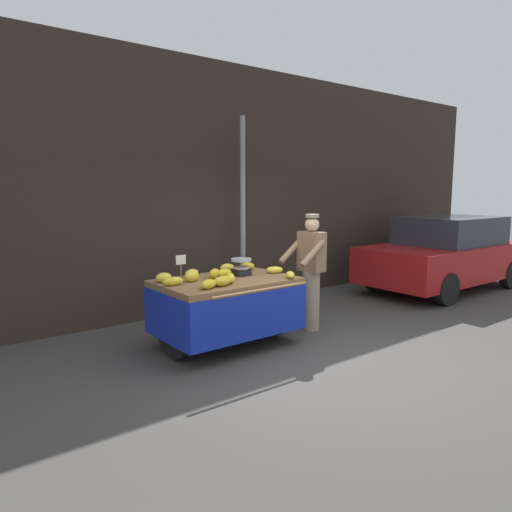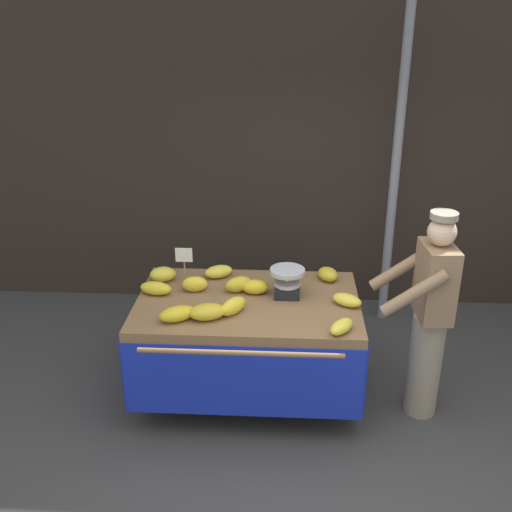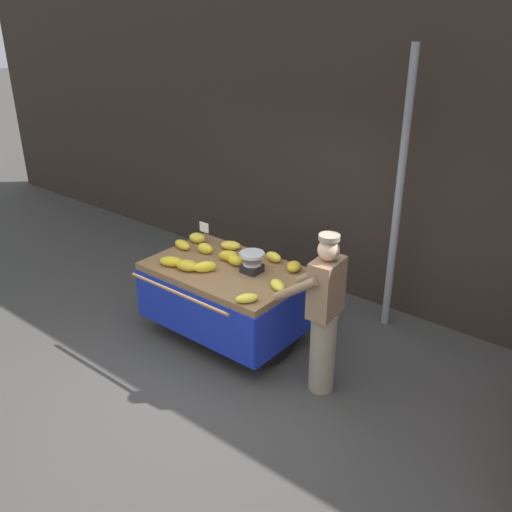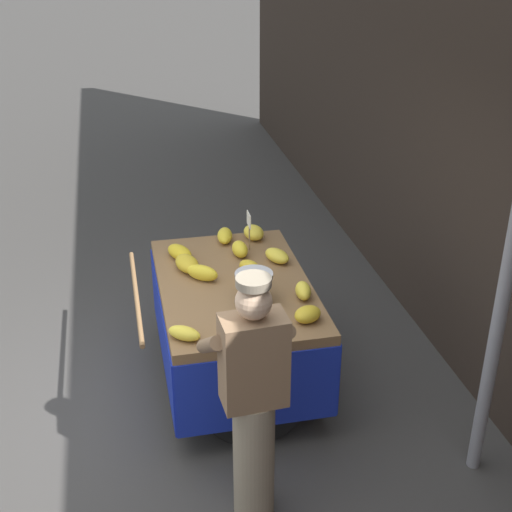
{
  "view_description": "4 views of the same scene",
  "coord_description": "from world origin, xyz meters",
  "px_view_note": "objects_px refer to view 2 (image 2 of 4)",
  "views": [
    {
      "loc": [
        -4.0,
        -4.22,
        2.08
      ],
      "look_at": [
        -0.18,
        0.69,
        1.19
      ],
      "focal_mm": 33.15,
      "sensor_mm": 36.0,
      "label": 1
    },
    {
      "loc": [
        -0.28,
        -3.33,
        3.05
      ],
      "look_at": [
        -0.51,
        0.8,
        1.29
      ],
      "focal_mm": 41.12,
      "sensor_mm": 36.0,
      "label": 2
    },
    {
      "loc": [
        3.26,
        -3.38,
        3.66
      ],
      "look_at": [
        -0.17,
        0.86,
        1.15
      ],
      "focal_mm": 39.14,
      "sensor_mm": 36.0,
      "label": 3
    },
    {
      "loc": [
        4.11,
        0.0,
        3.53
      ],
      "look_at": [
        -0.39,
        0.96,
        1.21
      ],
      "focal_mm": 49.31,
      "sensor_mm": 36.0,
      "label": 4
    }
  ],
  "objects_px": {
    "banana_bunch_4": "(156,288)",
    "banana_cart": "(248,325)",
    "banana_bunch_6": "(347,300)",
    "banana_bunch_12": "(207,312)",
    "weighing_scale": "(287,282)",
    "price_sign": "(184,259)",
    "banana_bunch_2": "(233,306)",
    "banana_bunch_1": "(239,284)",
    "banana_bunch_10": "(328,274)",
    "banana_bunch_0": "(195,284)",
    "banana_bunch_11": "(342,327)",
    "banana_bunch_5": "(255,287)",
    "banana_bunch_3": "(219,272)",
    "banana_bunch_8": "(177,314)",
    "vendor_person": "(429,317)",
    "banana_bunch_7": "(289,270)",
    "banana_bunch_9": "(163,274)"
  },
  "relations": [
    {
      "from": "banana_bunch_7",
      "to": "banana_bunch_9",
      "type": "relative_size",
      "value": 0.99
    },
    {
      "from": "banana_bunch_9",
      "to": "banana_bunch_12",
      "type": "xyz_separation_m",
      "value": [
        0.46,
        -0.64,
        -0.0
      ]
    },
    {
      "from": "banana_cart",
      "to": "banana_bunch_5",
      "type": "relative_size",
      "value": 8.22
    },
    {
      "from": "banana_bunch_0",
      "to": "banana_bunch_4",
      "type": "bearing_deg",
      "value": -166.55
    },
    {
      "from": "banana_bunch_1",
      "to": "banana_bunch_10",
      "type": "bearing_deg",
      "value": 18.98
    },
    {
      "from": "price_sign",
      "to": "banana_bunch_6",
      "type": "bearing_deg",
      "value": -12.15
    },
    {
      "from": "banana_cart",
      "to": "banana_bunch_12",
      "type": "bearing_deg",
      "value": -130.31
    },
    {
      "from": "banana_bunch_5",
      "to": "banana_bunch_7",
      "type": "bearing_deg",
      "value": 51.02
    },
    {
      "from": "weighing_scale",
      "to": "banana_bunch_3",
      "type": "xyz_separation_m",
      "value": [
        -0.59,
        0.32,
        -0.06
      ]
    },
    {
      "from": "weighing_scale",
      "to": "banana_bunch_12",
      "type": "height_order",
      "value": "weighing_scale"
    },
    {
      "from": "banana_bunch_4",
      "to": "banana_bunch_11",
      "type": "height_order",
      "value": "banana_bunch_4"
    },
    {
      "from": "banana_bunch_6",
      "to": "banana_bunch_8",
      "type": "distance_m",
      "value": 1.32
    },
    {
      "from": "banana_bunch_0",
      "to": "banana_bunch_5",
      "type": "height_order",
      "value": "banana_bunch_0"
    },
    {
      "from": "banana_bunch_4",
      "to": "banana_bunch_6",
      "type": "relative_size",
      "value": 1.1
    },
    {
      "from": "banana_bunch_2",
      "to": "banana_bunch_12",
      "type": "height_order",
      "value": "banana_bunch_2"
    },
    {
      "from": "banana_bunch_12",
      "to": "vendor_person",
      "type": "distance_m",
      "value": 1.69
    },
    {
      "from": "banana_bunch_6",
      "to": "banana_bunch_11",
      "type": "distance_m",
      "value": 0.42
    },
    {
      "from": "weighing_scale",
      "to": "vendor_person",
      "type": "distance_m",
      "value": 1.13
    },
    {
      "from": "weighing_scale",
      "to": "price_sign",
      "type": "distance_m",
      "value": 0.87
    },
    {
      "from": "banana_bunch_8",
      "to": "vendor_person",
      "type": "height_order",
      "value": "vendor_person"
    },
    {
      "from": "banana_bunch_10",
      "to": "banana_bunch_12",
      "type": "bearing_deg",
      "value": -141.99
    },
    {
      "from": "banana_bunch_7",
      "to": "banana_bunch_9",
      "type": "bearing_deg",
      "value": -172.04
    },
    {
      "from": "price_sign",
      "to": "banana_bunch_9",
      "type": "xyz_separation_m",
      "value": [
        -0.2,
        0.08,
        -0.19
      ]
    },
    {
      "from": "banana_bunch_3",
      "to": "banana_bunch_2",
      "type": "bearing_deg",
      "value": -73.97
    },
    {
      "from": "banana_bunch_3",
      "to": "banana_bunch_5",
      "type": "relative_size",
      "value": 1.13
    },
    {
      "from": "banana_bunch_1",
      "to": "banana_bunch_6",
      "type": "distance_m",
      "value": 0.89
    },
    {
      "from": "banana_bunch_3",
      "to": "banana_bunch_4",
      "type": "relative_size",
      "value": 0.94
    },
    {
      "from": "price_sign",
      "to": "banana_bunch_2",
      "type": "relative_size",
      "value": 1.3
    },
    {
      "from": "banana_bunch_2",
      "to": "banana_bunch_10",
      "type": "relative_size",
      "value": 1.29
    },
    {
      "from": "banana_cart",
      "to": "banana_bunch_8",
      "type": "relative_size",
      "value": 6.53
    },
    {
      "from": "banana_bunch_12",
      "to": "banana_bunch_4",
      "type": "bearing_deg",
      "value": 140.7
    },
    {
      "from": "banana_bunch_4",
      "to": "banana_cart",
      "type": "bearing_deg",
      "value": -4.24
    },
    {
      "from": "banana_cart",
      "to": "banana_bunch_10",
      "type": "height_order",
      "value": "banana_bunch_10"
    },
    {
      "from": "banana_bunch_3",
      "to": "banana_bunch_8",
      "type": "distance_m",
      "value": 0.8
    },
    {
      "from": "price_sign",
      "to": "banana_bunch_10",
      "type": "xyz_separation_m",
      "value": [
        1.2,
        0.18,
        -0.19
      ]
    },
    {
      "from": "weighing_scale",
      "to": "banana_bunch_2",
      "type": "distance_m",
      "value": 0.52
    },
    {
      "from": "banana_cart",
      "to": "banana_bunch_1",
      "type": "relative_size",
      "value": 7.75
    },
    {
      "from": "weighing_scale",
      "to": "banana_bunch_6",
      "type": "xyz_separation_m",
      "value": [
        0.47,
        -0.15,
        -0.07
      ]
    },
    {
      "from": "banana_cart",
      "to": "banana_bunch_2",
      "type": "height_order",
      "value": "banana_bunch_2"
    },
    {
      "from": "banana_bunch_6",
      "to": "banana_bunch_12",
      "type": "xyz_separation_m",
      "value": [
        -1.06,
        -0.27,
        0.01
      ]
    },
    {
      "from": "banana_bunch_0",
      "to": "banana_bunch_12",
      "type": "xyz_separation_m",
      "value": [
        0.16,
        -0.46,
        -0.0
      ]
    },
    {
      "from": "price_sign",
      "to": "banana_bunch_9",
      "type": "height_order",
      "value": "price_sign"
    },
    {
      "from": "banana_bunch_0",
      "to": "banana_bunch_8",
      "type": "xyz_separation_m",
      "value": [
        -0.06,
        -0.49,
        -0.01
      ]
    },
    {
      "from": "weighing_scale",
      "to": "banana_cart",
      "type": "bearing_deg",
      "value": -163.75
    },
    {
      "from": "banana_bunch_0",
      "to": "banana_bunch_1",
      "type": "relative_size",
      "value": 0.89
    },
    {
      "from": "banana_bunch_3",
      "to": "banana_bunch_12",
      "type": "xyz_separation_m",
      "value": [
        0.0,
        -0.74,
        0.01
      ]
    },
    {
      "from": "weighing_scale",
      "to": "banana_bunch_9",
      "type": "relative_size",
      "value": 1.29
    },
    {
      "from": "banana_cart",
      "to": "banana_bunch_5",
      "type": "distance_m",
      "value": 0.31
    },
    {
      "from": "weighing_scale",
      "to": "banana_bunch_5",
      "type": "height_order",
      "value": "weighing_scale"
    },
    {
      "from": "banana_cart",
      "to": "banana_bunch_10",
      "type": "xyz_separation_m",
      "value": [
        0.66,
        0.4,
        0.28
      ]
    }
  ]
}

